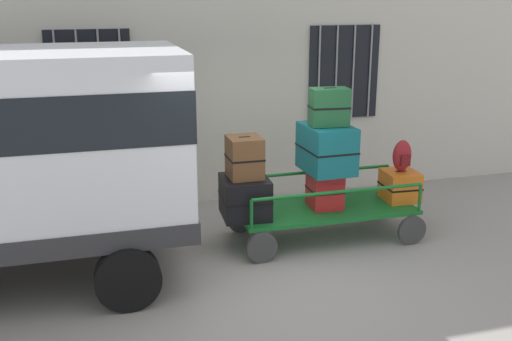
# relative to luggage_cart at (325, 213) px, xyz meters

# --- Properties ---
(ground_plane) EXTENTS (40.00, 40.00, 0.00)m
(ground_plane) POSITION_rel_luggage_cart_xyz_m (-1.13, -0.57, -0.37)
(ground_plane) COLOR gray
(building_wall) EXTENTS (12.00, 0.38, 5.00)m
(building_wall) POSITION_rel_luggage_cart_xyz_m (-1.13, 2.11, 2.13)
(building_wall) COLOR beige
(building_wall) RESTS_ON ground
(luggage_cart) EXTENTS (2.49, 1.10, 0.45)m
(luggage_cart) POSITION_rel_luggage_cart_xyz_m (0.00, 0.00, 0.00)
(luggage_cart) COLOR #146023
(luggage_cart) RESTS_ON ground
(cart_railing) EXTENTS (2.37, 0.96, 0.39)m
(cart_railing) POSITION_rel_luggage_cart_xyz_m (0.00, 0.00, 0.40)
(cart_railing) COLOR #146023
(cart_railing) RESTS_ON luggage_cart
(suitcase_left_bottom) EXTENTS (0.65, 0.70, 0.53)m
(suitcase_left_bottom) POSITION_rel_luggage_cart_xyz_m (-1.12, -0.02, 0.34)
(suitcase_left_bottom) COLOR black
(suitcase_left_bottom) RESTS_ON luggage_cart
(suitcase_left_middle) EXTENTS (0.43, 0.45, 0.54)m
(suitcase_left_middle) POSITION_rel_luggage_cart_xyz_m (-1.12, -0.01, 0.87)
(suitcase_left_middle) COLOR brown
(suitcase_left_middle) RESTS_ON suitcase_left_bottom
(suitcase_midleft_bottom) EXTENTS (0.44, 0.47, 0.51)m
(suitcase_midleft_bottom) POSITION_rel_luggage_cart_xyz_m (0.00, 0.02, 0.33)
(suitcase_midleft_bottom) COLOR #B21E1E
(suitcase_midleft_bottom) RESTS_ON luggage_cart
(suitcase_midleft_middle) EXTENTS (0.62, 0.80, 0.63)m
(suitcase_midleft_middle) POSITION_rel_luggage_cart_xyz_m (0.00, 0.01, 0.90)
(suitcase_midleft_middle) COLOR #0F5960
(suitcase_midleft_middle) RESTS_ON suitcase_midleft_bottom
(suitcase_midleft_top) EXTENTS (0.52, 0.35, 0.49)m
(suitcase_midleft_top) POSITION_rel_luggage_cart_xyz_m (0.00, -0.03, 1.46)
(suitcase_midleft_top) COLOR #194C28
(suitcase_midleft_top) RESTS_ON suitcase_midleft_middle
(suitcase_center_bottom) EXTENTS (0.49, 0.53, 0.42)m
(suitcase_center_bottom) POSITION_rel_luggage_cart_xyz_m (1.12, 0.01, 0.29)
(suitcase_center_bottom) COLOR orange
(suitcase_center_bottom) RESTS_ON luggage_cart
(backpack) EXTENTS (0.27, 0.22, 0.44)m
(backpack) POSITION_rel_luggage_cart_xyz_m (1.12, 0.00, 0.72)
(backpack) COLOR maroon
(backpack) RESTS_ON suitcase_center_bottom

